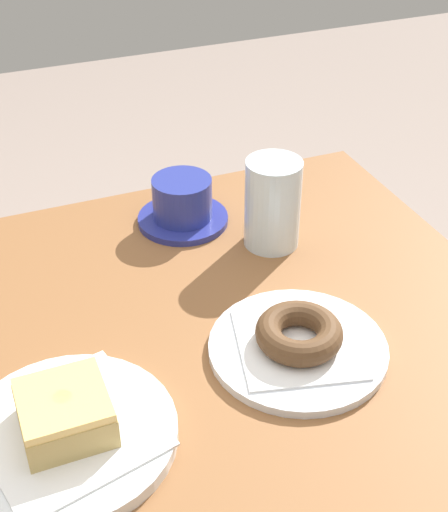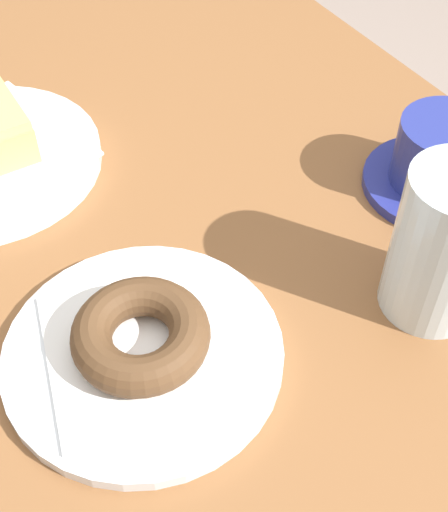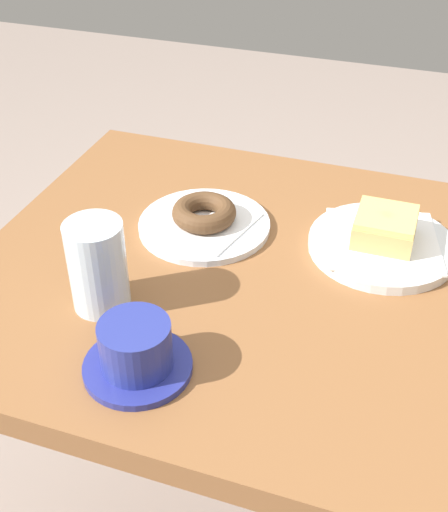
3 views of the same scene
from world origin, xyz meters
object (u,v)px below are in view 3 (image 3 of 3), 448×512
plate_glazed_square (382,245)px  coffee_cup (136,350)px  water_glass (98,266)px  plate_chocolate_ring (204,225)px  donut_chocolate_ring (204,212)px  donut_glazed_square (385,227)px

plate_glazed_square → coffee_cup: size_ratio=1.66×
water_glass → coffee_cup: (-0.10, 0.10, -0.03)m
plate_chocolate_ring → donut_chocolate_ring: bearing=0.0°
plate_chocolate_ring → coffee_cup: size_ratio=1.57×
donut_chocolate_ring → water_glass: size_ratio=0.79×
donut_glazed_square → plate_chocolate_ring: bearing=6.6°
donut_chocolate_ring → coffee_cup: (-0.03, 0.32, 0.00)m
plate_glazed_square → water_glass: water_glass is taller
plate_chocolate_ring → donut_glazed_square: (-0.28, -0.03, 0.04)m
donut_chocolate_ring → water_glass: (0.07, 0.22, 0.04)m
plate_glazed_square → donut_glazed_square: bearing=63.4°
plate_chocolate_ring → donut_chocolate_ring: 0.02m
plate_chocolate_ring → water_glass: size_ratio=1.63×
water_glass → donut_glazed_square: bearing=-143.9°
donut_chocolate_ring → coffee_cup: size_ratio=0.76×
donut_glazed_square → coffee_cup: (0.25, 0.35, -0.01)m
plate_glazed_square → water_glass: bearing=36.1°
donut_glazed_square → coffee_cup: coffee_cup is taller
water_glass → coffee_cup: 0.14m
plate_glazed_square → donut_glazed_square: (0.00, 0.00, 0.03)m
donut_chocolate_ring → plate_glazed_square: size_ratio=0.46×
plate_chocolate_ring → plate_glazed_square: size_ratio=0.94×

